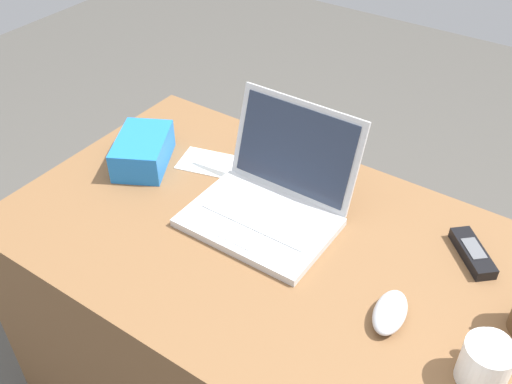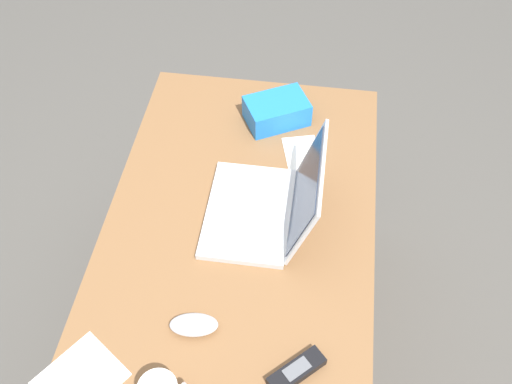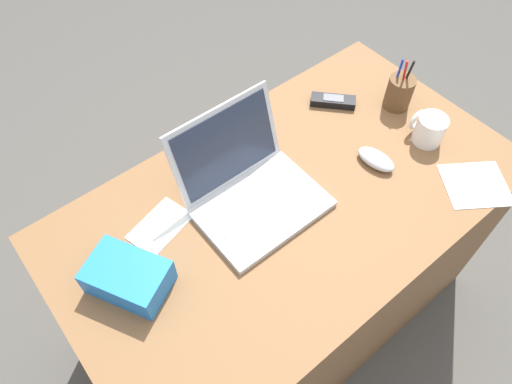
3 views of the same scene
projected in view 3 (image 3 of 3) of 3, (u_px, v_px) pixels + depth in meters
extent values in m
plane|color=#4C4944|center=(280.00, 306.00, 1.83)|extent=(6.00, 6.00, 0.00)
cube|color=brown|center=(285.00, 263.00, 1.53)|extent=(1.25, 0.71, 0.72)
cube|color=silver|center=(262.00, 208.00, 1.21)|extent=(0.32, 0.22, 0.02)
cube|color=silver|center=(257.00, 201.00, 1.21)|extent=(0.26, 0.11, 0.00)
cube|color=silver|center=(280.00, 224.00, 1.17)|extent=(0.09, 0.05, 0.00)
cube|color=silver|center=(226.00, 146.00, 1.19)|extent=(0.31, 0.07, 0.21)
cube|color=#283347|center=(227.00, 146.00, 1.19)|extent=(0.28, 0.06, 0.19)
ellipsoid|color=silver|center=(376.00, 159.00, 1.30)|extent=(0.07, 0.12, 0.03)
cylinder|color=white|center=(430.00, 130.00, 1.33)|extent=(0.08, 0.08, 0.09)
torus|color=white|center=(417.00, 119.00, 1.35)|extent=(0.06, 0.01, 0.06)
cube|color=black|center=(333.00, 101.00, 1.44)|extent=(0.12, 0.13, 0.02)
cube|color=#595B60|center=(334.00, 98.00, 1.43)|extent=(0.06, 0.07, 0.00)
cylinder|color=brown|center=(399.00, 92.00, 1.41)|extent=(0.08, 0.08, 0.10)
cylinder|color=#1933B2|center=(396.00, 80.00, 1.38)|extent=(0.02, 0.01, 0.14)
cylinder|color=black|center=(406.00, 80.00, 1.38)|extent=(0.01, 0.02, 0.15)
cylinder|color=red|center=(403.00, 82.00, 1.38)|extent=(0.01, 0.02, 0.15)
cube|color=blue|center=(128.00, 277.00, 1.07)|extent=(0.19, 0.22, 0.08)
cube|color=white|center=(160.00, 226.00, 1.19)|extent=(0.17, 0.14, 0.00)
cube|color=white|center=(475.00, 185.00, 1.27)|extent=(0.22, 0.22, 0.00)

